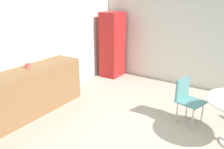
# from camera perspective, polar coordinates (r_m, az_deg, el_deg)

# --- Properties ---
(wall_back) EXTENTS (6.00, 0.10, 2.60)m
(wall_back) POSITION_cam_1_polar(r_m,az_deg,el_deg) (5.07, -20.57, 6.73)
(wall_back) COLOR silver
(wall_back) RESTS_ON ground_plane
(wall_side_right) EXTENTS (0.10, 6.00, 2.60)m
(wall_side_right) POSITION_cam_1_polar(r_m,az_deg,el_deg) (6.08, 23.36, 8.29)
(wall_side_right) COLOR silver
(wall_side_right) RESTS_ON ground_plane
(counter_block) EXTENTS (2.29, 0.60, 0.90)m
(counter_block) POSITION_cam_1_polar(r_m,az_deg,el_deg) (4.91, -19.15, -3.94)
(counter_block) COLOR brown
(counter_block) RESTS_ON ground_plane
(locker_cabinet) EXTENTS (0.60, 0.50, 1.78)m
(locker_cabinet) POSITION_cam_1_polar(r_m,az_deg,el_deg) (6.68, 0.07, 7.10)
(locker_cabinet) COLOR #B21E1E
(locker_cabinet) RESTS_ON ground_plane
(chair_teal) EXTENTS (0.52, 0.52, 0.83)m
(chair_teal) POSITION_cam_1_polar(r_m,az_deg,el_deg) (4.50, 17.33, -4.85)
(chair_teal) COLOR silver
(chair_teal) RESTS_ON ground_plane
(mug_white) EXTENTS (0.13, 0.08, 0.09)m
(mug_white) POSITION_cam_1_polar(r_m,az_deg,el_deg) (4.85, -19.46, 2.02)
(mug_white) COLOR #D84C4C
(mug_white) RESTS_ON counter_block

